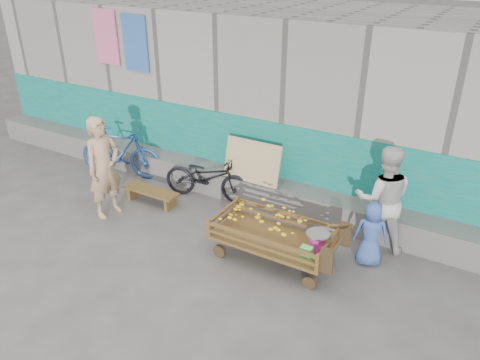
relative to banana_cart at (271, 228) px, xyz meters
The scene contains 9 objects.
ground 1.70m from the banana_cart, 142.64° to the right, with size 80.00×80.00×0.00m, color #4D4946.
building_wall 3.46m from the banana_cart, 112.76° to the left, with size 12.00×3.50×3.00m.
banana_cart is the anchor object (origin of this frame).
bench 2.55m from the banana_cart, behind, with size 1.00×0.30×0.25m.
vendor_man 2.88m from the banana_cart, behind, with size 0.61×0.40×1.67m, color tan.
woman 1.62m from the banana_cart, 41.01° to the left, with size 0.78×0.61×1.60m, color beige.
child 1.35m from the banana_cart, 27.34° to the left, with size 0.46×0.30×0.94m, color #3957A3.
bicycle_dark 2.04m from the banana_cart, 149.07° to the left, with size 0.55×1.56×0.82m, color black.
bicycle_blue 3.79m from the banana_cart, 165.15° to the left, with size 0.46×1.64×0.99m, color #254B86.
Camera 1 is at (3.63, -3.89, 3.96)m, focal length 35.00 mm.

